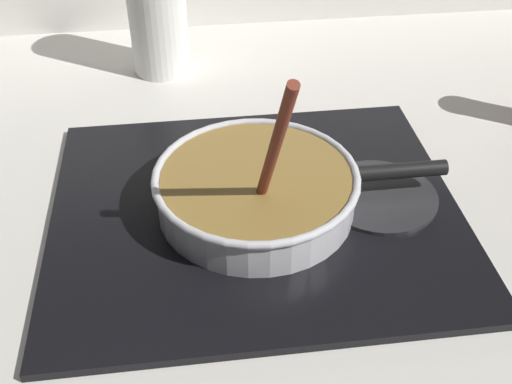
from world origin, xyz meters
The scene contains 6 objects.
ground centered at (0.00, 0.00, -0.02)m, with size 2.40×1.60×0.04m, color beige.
hob_plate centered at (0.05, 0.14, 0.01)m, with size 0.56×0.48×0.01m, color black.
burner_ring centered at (0.05, 0.14, 0.02)m, with size 0.20×0.20×0.01m, color #592D0C.
spare_burner centered at (0.23, 0.14, 0.01)m, with size 0.16×0.16×0.01m, color #262628.
cooking_pan centered at (0.05, 0.14, 0.04)m, with size 0.40×0.28×0.26m.
paper_towel_roll centered at (-0.07, 0.59, 0.12)m, with size 0.11×0.11×0.25m, color white.
Camera 1 is at (-0.03, -0.52, 0.57)m, focal length 43.82 mm.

